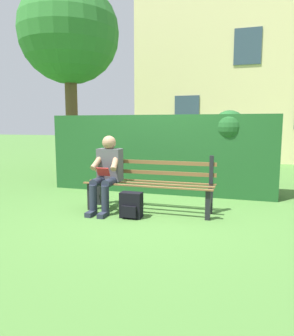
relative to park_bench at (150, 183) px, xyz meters
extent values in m
plane|color=#477533|center=(0.00, 0.07, -0.44)|extent=(60.00, 60.00, 0.00)
cube|color=black|center=(-0.93, 0.24, -0.22)|extent=(0.07, 0.07, 0.44)
cube|color=black|center=(0.93, 0.24, -0.22)|extent=(0.07, 0.07, 0.44)
cube|color=black|center=(-0.93, -0.10, -0.22)|extent=(0.07, 0.07, 0.44)
cube|color=black|center=(0.93, -0.10, -0.22)|extent=(0.07, 0.07, 0.44)
cube|color=brown|center=(0.00, -0.15, 0.00)|extent=(2.03, 0.06, 0.02)
cube|color=brown|center=(0.00, 0.07, 0.00)|extent=(2.03, 0.06, 0.02)
cube|color=brown|center=(0.00, 0.29, 0.00)|extent=(2.03, 0.06, 0.02)
cube|color=black|center=(-0.93, -0.14, 0.23)|extent=(0.06, 0.06, 0.44)
cube|color=black|center=(0.93, -0.14, 0.23)|extent=(0.06, 0.06, 0.44)
cube|color=brown|center=(0.00, -0.14, 0.15)|extent=(2.03, 0.02, 0.06)
cube|color=brown|center=(0.00, -0.14, 0.32)|extent=(2.03, 0.02, 0.06)
cube|color=#4C4C51|center=(0.66, 0.05, 0.27)|extent=(0.38, 0.22, 0.52)
sphere|color=#A57A5B|center=(0.66, 0.07, 0.63)|extent=(0.22, 0.22, 0.22)
cylinder|color=#232838|center=(0.56, 0.26, 0.03)|extent=(0.13, 0.42, 0.13)
cylinder|color=#232838|center=(0.76, 0.26, 0.03)|extent=(0.13, 0.42, 0.13)
cylinder|color=#232838|center=(0.56, 0.47, -0.21)|extent=(0.12, 0.12, 0.46)
cylinder|color=#232838|center=(0.76, 0.47, -0.21)|extent=(0.12, 0.12, 0.46)
cube|color=#232838|center=(0.56, 0.55, -0.41)|extent=(0.10, 0.24, 0.07)
cube|color=#232838|center=(0.76, 0.55, -0.41)|extent=(0.10, 0.24, 0.07)
cylinder|color=#A57A5B|center=(0.51, 0.19, 0.34)|extent=(0.14, 0.32, 0.26)
cylinder|color=#A57A5B|center=(0.81, 0.19, 0.34)|extent=(0.14, 0.32, 0.26)
cube|color=#B22626|center=(0.66, 0.31, 0.20)|extent=(0.20, 0.07, 0.13)
cube|color=#1E5123|center=(0.23, -1.51, 0.33)|extent=(4.48, 0.69, 1.55)
sphere|color=#1E5123|center=(-1.11, -1.41, 0.87)|extent=(0.62, 0.62, 0.62)
sphere|color=#1E5123|center=(1.35, -1.58, 0.79)|extent=(0.55, 0.55, 0.55)
cylinder|color=brown|center=(3.09, -2.95, 1.06)|extent=(0.32, 0.32, 3.01)
sphere|color=#2D702D|center=(3.09, -2.95, 3.29)|extent=(2.61, 2.61, 2.61)
sphere|color=#2D702D|center=(3.74, -3.34, 3.03)|extent=(1.56, 1.56, 1.56)
cube|color=beige|center=(-1.37, -8.58, 2.77)|extent=(8.15, 3.23, 6.42)
cube|color=#334756|center=(0.67, -6.94, 1.36)|extent=(0.90, 0.04, 1.20)
cube|color=#334756|center=(-1.37, -6.94, 3.54)|extent=(0.90, 0.04, 1.20)
cube|color=black|center=(0.15, 0.45, -0.25)|extent=(0.32, 0.18, 0.38)
cube|color=black|center=(0.15, 0.56, -0.33)|extent=(0.22, 0.04, 0.17)
cylinder|color=black|center=(0.06, 0.35, -0.23)|extent=(0.04, 0.04, 0.23)
cylinder|color=black|center=(0.25, 0.35, -0.23)|extent=(0.04, 0.04, 0.23)
camera|label=1|loc=(-1.40, 4.71, 0.93)|focal=33.82mm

